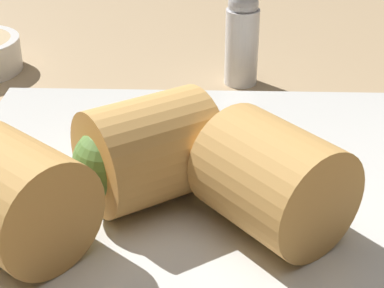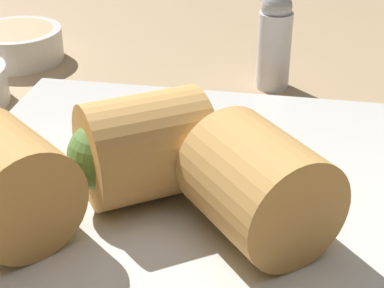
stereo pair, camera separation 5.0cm
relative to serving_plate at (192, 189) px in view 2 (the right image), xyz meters
The scene contains 6 objects.
table_surface 3.24cm from the serving_plate, 86.73° to the right, with size 180.00×140.00×2.00cm.
serving_plate is the anchor object (origin of this frame).
roll_front_left 5.24cm from the serving_plate, 142.09° to the right, with size 9.26×9.05×6.20cm.
roll_front_right 7.27cm from the serving_plate, 47.49° to the right, with size 9.23×9.34×6.20cm.
dipping_bowl_far 29.16cm from the serving_plate, 135.02° to the left, with size 8.47×8.47×3.02cm.
salt_shaker 19.27cm from the serving_plate, 78.87° to the left, with size 2.88×2.88×8.41cm.
Camera 2 is at (5.94, -30.52, 24.66)cm, focal length 60.00 mm.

